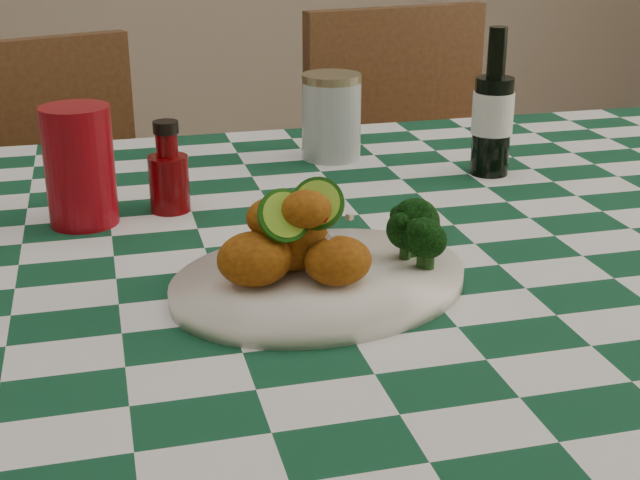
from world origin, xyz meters
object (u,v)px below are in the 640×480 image
object	(u,v)px
ketchup_bottle	(168,167)
mason_jar	(331,117)
beer_bottle	(494,102)
wooden_chair_right	(432,238)
plate	(320,282)
wooden_chair_left	(80,283)
fried_chicken_pile	(304,234)
red_tumbler	(80,166)

from	to	relation	value
ketchup_bottle	mason_jar	world-z (taller)	mason_jar
beer_bottle	wooden_chair_right	bearing A→B (deg)	75.90
plate	wooden_chair_left	world-z (taller)	wooden_chair_left
fried_chicken_pile	ketchup_bottle	size ratio (longest dim) A/B	1.20
fried_chicken_pile	wooden_chair_right	bearing A→B (deg)	60.64
fried_chicken_pile	red_tumbler	distance (m)	0.34
wooden_chair_left	wooden_chair_right	world-z (taller)	wooden_chair_right
plate	wooden_chair_right	size ratio (longest dim) A/B	0.34
wooden_chair_right	red_tumbler	bearing A→B (deg)	-148.20
fried_chicken_pile	ketchup_bottle	world-z (taller)	ketchup_bottle
ketchup_bottle	fried_chicken_pile	bearing A→B (deg)	-69.27
beer_bottle	wooden_chair_left	size ratio (longest dim) A/B	0.23
plate	red_tumbler	xyz separation A→B (m)	(-0.23, 0.27, 0.06)
ketchup_bottle	mason_jar	size ratio (longest dim) A/B	0.90
wooden_chair_right	ketchup_bottle	bearing A→B (deg)	-144.50
wooden_chair_left	wooden_chair_right	distance (m)	0.74
ketchup_bottle	wooden_chair_left	distance (m)	0.71
fried_chicken_pile	ketchup_bottle	distance (m)	0.31
mason_jar	wooden_chair_left	xyz separation A→B (m)	(-0.41, 0.39, -0.40)
fried_chicken_pile	beer_bottle	distance (m)	0.49
plate	beer_bottle	size ratio (longest dim) A/B	1.50
wooden_chair_left	wooden_chair_right	xyz separation A→B (m)	(0.74, 0.01, 0.02)
red_tumbler	fried_chicken_pile	bearing A→B (deg)	-50.87
fried_chicken_pile	wooden_chair_right	world-z (taller)	wooden_chair_right
fried_chicken_pile	wooden_chair_left	size ratio (longest dim) A/B	0.16
plate	red_tumbler	distance (m)	0.36
mason_jar	beer_bottle	bearing A→B (deg)	-34.42
fried_chicken_pile	ketchup_bottle	bearing A→B (deg)	110.73
fried_chicken_pile	beer_bottle	size ratio (longest dim) A/B	0.67
red_tumbler	mason_jar	distance (m)	0.43
ketchup_bottle	red_tumbler	bearing A→B (deg)	-168.94
fried_chicken_pile	mason_jar	world-z (taller)	mason_jar
beer_bottle	wooden_chair_right	distance (m)	0.70
wooden_chair_left	red_tumbler	bearing A→B (deg)	-106.32
plate	wooden_chair_left	distance (m)	0.97
plate	wooden_chair_left	size ratio (longest dim) A/B	0.35
ketchup_bottle	wooden_chair_left	world-z (taller)	same
red_tumbler	wooden_chair_right	xyz separation A→B (m)	(0.71, 0.61, -0.39)
plate	red_tumbler	size ratio (longest dim) A/B	2.15
mason_jar	wooden_chair_right	world-z (taller)	wooden_chair_right
beer_bottle	wooden_chair_left	bearing A→B (deg)	139.12
ketchup_bottle	mason_jar	bearing A→B (deg)	35.21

